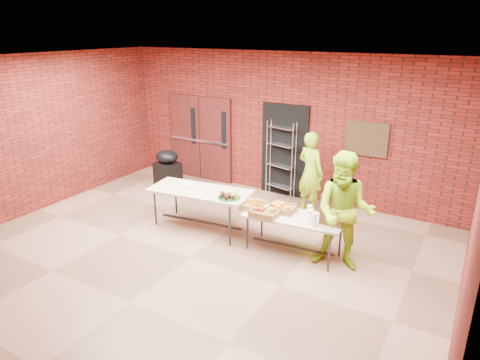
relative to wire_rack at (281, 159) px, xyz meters
The scene contains 19 objects.
room 3.40m from the wire_rack, 91.44° to the right, with size 8.08×7.08×3.28m.
double_doors 2.29m from the wire_rack, behind, with size 1.78×0.12×2.10m.
dark_doorway 0.23m from the wire_rack, 83.23° to the left, with size 1.10×0.06×2.10m, color black.
bronze_plaque 1.94m from the wire_rack, ahead, with size 0.85×0.04×0.70m, color #382716.
wire_rack is the anchor object (origin of this frame).
table_left 2.38m from the wire_rack, 104.43° to the right, with size 2.01×1.04×0.79m.
table_right 2.65m from the wire_rack, 60.00° to the right, with size 1.71×0.84×0.68m.
basket_bananas 2.43m from the wire_rack, 75.46° to the right, with size 0.45×0.35×0.14m.
basket_oranges 2.44m from the wire_rack, 64.20° to the right, with size 0.44×0.34×0.14m.
basket_apples 2.68m from the wire_rack, 70.64° to the right, with size 0.44×0.35×0.14m.
muffin_tray 2.36m from the wire_rack, 87.80° to the right, with size 0.41×0.41×0.10m.
napkin_box 2.48m from the wire_rack, 111.16° to the right, with size 0.19×0.13×0.06m, color white.
coffee_dispenser 2.95m from the wire_rack, 47.97° to the right, with size 0.38×0.34×0.50m, color #56381D.
cup_stack_front 2.96m from the wire_rack, 55.43° to the right, with size 0.08×0.08×0.25m, color white.
cup_stack_mid 3.05m from the wire_rack, 54.81° to the right, with size 0.08×0.08×0.24m, color white.
cup_stack_back 2.82m from the wire_rack, 55.30° to the right, with size 0.09×0.09×0.27m, color white.
covered_grill 2.66m from the wire_rack, 156.62° to the right, with size 0.62×0.55×1.00m.
volunteer_woman 1.00m from the wire_rack, 27.00° to the right, with size 0.62×0.41×1.71m, color #8FCC16.
volunteer_man 3.18m from the wire_rack, 46.88° to the right, with size 0.94×0.73×1.93m, color #8FCC16.
Camera 1 is at (3.92, -5.06, 3.66)m, focal length 32.00 mm.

